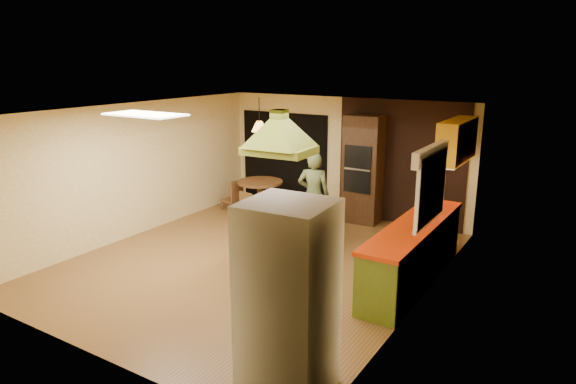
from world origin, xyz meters
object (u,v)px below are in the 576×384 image
Objects in this scene: kitchen_island at (280,233)px; man at (314,195)px; dining_table at (260,191)px; canister_large at (431,202)px; refrigerator at (288,300)px; wall_oven at (363,169)px.

man is (-0.05, 1.24, 0.36)m from kitchen_island.
canister_large is (3.90, -0.74, 0.52)m from dining_table.
kitchen_island is 3.59m from refrigerator.
dining_table is 4.47× the size of canister_large.
canister_large is at bearing -41.46° from wall_oven.
wall_oven reaches higher than man.
man is 0.82× the size of refrigerator.
refrigerator reaches higher than canister_large.
refrigerator is 0.91× the size of wall_oven.
wall_oven is 2.26m from dining_table.
refrigerator is 5.80m from wall_oven.
kitchen_island is 1.11× the size of man.
kitchen_island is 1.29m from man.
refrigerator is 9.19× the size of canister_large.
refrigerator is (2.04, -4.18, 0.18)m from man.
kitchen_island is at bearing -150.93° from canister_large.
dining_table is at bearing 124.22° from refrigerator.
man is 4.65m from refrigerator.
wall_oven is (0.33, 2.62, 0.65)m from kitchen_island.
canister_large is at bearing 31.84° from kitchen_island.
kitchen_island is 0.82× the size of wall_oven.
man is 2.21m from canister_large.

